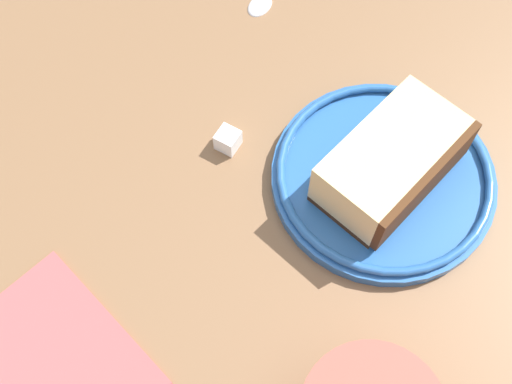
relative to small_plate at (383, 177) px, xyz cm
name	(u,v)px	position (x,y,z in cm)	size (l,w,h in cm)	color
ground_plane	(315,221)	(3.39, 5.03, -2.36)	(130.45, 130.45, 2.99)	brown
small_plate	(383,177)	(0.00, 0.00, 0.00)	(17.84, 17.84, 1.76)	#26599E
cake_slice	(392,162)	(-0.26, 0.07, 2.60)	(9.36, 12.85, 4.74)	#472814
folded_napkin	(44,372)	(14.57, 25.24, -0.56)	(13.72, 11.80, 0.60)	#B24C4C
sugar_cube	(228,140)	(12.53, 2.99, 0.01)	(1.74, 1.74, 1.74)	white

